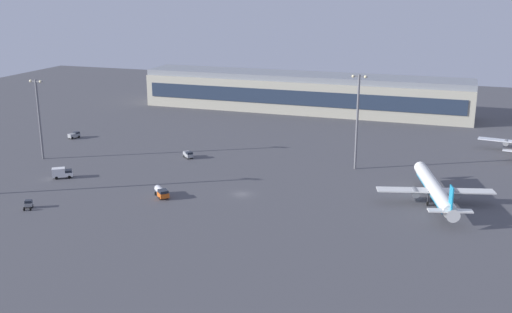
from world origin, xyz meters
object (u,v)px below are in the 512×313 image
Objects in this scene: fuel_truck at (162,192)px; apron_light_east at (39,114)px; pushback_tug at (29,204)px; catering_truck at (62,173)px; airplane_mid_apron at (435,190)px; apron_light_west at (357,116)px; cargo_loader at (74,135)px; baggage_tractor at (188,154)px.

apron_light_east is (-52.66, 20.26, 13.27)m from fuel_truck.
pushback_tug is 24.31m from catering_truck.
airplane_mid_apron is at bearing -1.06° from apron_light_east.
pushback_tug is at bearing -17.87° from catering_truck.
apron_light_west reaches higher than airplane_mid_apron.
catering_truck is 47.74m from cargo_loader.
pushback_tug is 94.32m from apron_light_west.
baggage_tractor is at bearing 151.96° from airplane_mid_apron.
airplane_mid_apron is at bearing 62.50° from catering_truck.
pushback_tug is 47.64m from apron_light_east.
baggage_tractor reaches higher than pushback_tug.
cargo_loader is 30.03m from apron_light_east.
fuel_truck is at bearing 46.79° from catering_truck.
apron_light_east is (-120.91, 2.24, 10.96)m from airplane_mid_apron.
pushback_tug is 0.14× the size of apron_light_east.
cargo_loader is at bearing 176.15° from catering_truck.
fuel_truck is 57.96m from apron_light_east.
baggage_tractor is at bearing -174.34° from apron_light_west.
apron_light_west is (103.16, -5.08, 15.05)m from cargo_loader.
fuel_truck is 1.30× the size of cargo_loader.
baggage_tractor is 0.96× the size of cargo_loader.
apron_light_west reaches higher than baggage_tractor.
cargo_loader is 0.16× the size of apron_light_west.
baggage_tractor is (25.77, 30.71, -0.40)m from catering_truck.
catering_truck is (-6.98, 23.28, 0.51)m from pushback_tug.
fuel_truck is at bearing 179.85° from airplane_mid_apron.
fuel_truck reaches higher than baggage_tractor.
airplane_mid_apron is 6.24× the size of catering_truck.
catering_truck is 35.10m from fuel_truck.
apron_light_west reaches higher than apron_light_east.
catering_truck reaches higher than baggage_tractor.
pushback_tug is 0.12× the size of apron_light_west.
pushback_tug is at bearing -56.91° from apron_light_east.
airplane_mid_apron is 103.76m from catering_truck.
pushback_tug is 71.56m from cargo_loader.
catering_truck is 0.21× the size of apron_light_west.
cargo_loader is (-24.38, 41.05, -0.40)m from catering_truck.
cargo_loader is (-50.15, 10.34, 0.00)m from baggage_tractor.
pushback_tug is 0.78× the size of cargo_loader.
pushback_tug is at bearing -174.36° from airplane_mid_apron.
catering_truck is at bearing 3.11° from baggage_tractor.
airplane_mid_apron is at bearing 149.55° from fuel_truck.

